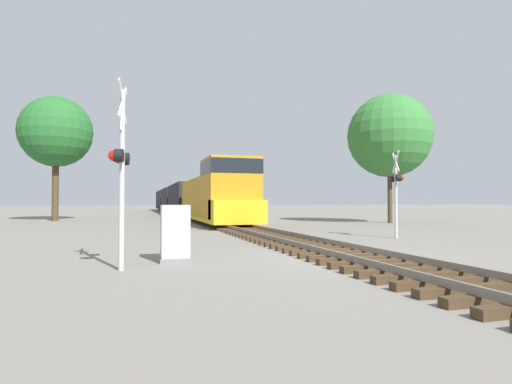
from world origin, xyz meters
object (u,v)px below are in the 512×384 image
crossing_signal_near (121,163)px  tree_mid_background (56,132)px  crossing_signal_far (396,185)px  relay_cabinet (175,234)px  freight_train (180,200)px  tree_far_right (389,136)px

crossing_signal_near → tree_mid_background: size_ratio=0.42×
crossing_signal_far → relay_cabinet: (-9.88, -4.15, -1.60)m
freight_train → crossing_signal_near: (-5.96, -42.35, 0.57)m
tree_far_right → tree_mid_background: tree_mid_background is taller
crossing_signal_far → tree_mid_background: (-17.25, 22.01, 5.10)m
tree_mid_background → tree_far_right: bearing=-24.2°
relay_cabinet → tree_far_right: bearing=41.0°
relay_cabinet → tree_mid_background: 27.99m
freight_train → crossing_signal_far: bearing=-82.0°
freight_train → tree_far_right: (12.70, -26.34, 4.66)m
relay_cabinet → tree_far_right: tree_far_right is taller
crossing_signal_far → relay_cabinet: crossing_signal_far is taller
crossing_signal_far → tree_far_right: 13.86m
crossing_signal_near → relay_cabinet: 2.38m
crossing_signal_far → relay_cabinet: 10.83m
freight_train → relay_cabinet: freight_train is taller
freight_train → relay_cabinet: (-4.63, -41.39, -1.16)m
tree_far_right → tree_mid_background: (-24.71, 11.11, 0.88)m
crossing_signal_far → relay_cabinet: size_ratio=2.52×
tree_mid_background → relay_cabinet: bearing=-74.2°
crossing_signal_near → tree_mid_background: tree_mid_background is taller
tree_far_right → relay_cabinet: bearing=-139.0°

